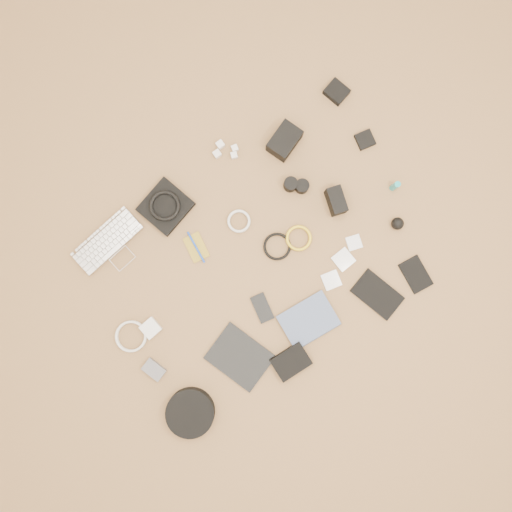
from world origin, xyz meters
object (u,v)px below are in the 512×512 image
laptop (114,249)px  phone (262,308)px  paperback (319,338)px  dslr_camera (284,141)px  headphone_case (190,413)px  tablet (240,357)px

laptop → phone: (0.42, -0.56, -0.01)m
phone → paperback: size_ratio=0.54×
phone → dslr_camera: bearing=58.4°
phone → headphone_case: bearing=-148.7°
dslr_camera → phone: (-0.46, -0.57, -0.04)m
laptop → headphone_case: headphone_case is taller
tablet → laptop: bearing=85.9°
laptop → paperback: size_ratio=1.38×
laptop → headphone_case: bearing=-106.6°
phone → headphone_case: headphone_case is taller
laptop → headphone_case: size_ratio=1.52×
laptop → phone: 0.70m
dslr_camera → paperback: 0.87m
laptop → dslr_camera: dslr_camera is taller
tablet → headphone_case: bearing=174.4°
dslr_camera → tablet: dslr_camera is taller
dslr_camera → headphone_case: 1.24m
dslr_camera → paperback: size_ratio=0.63×
tablet → dslr_camera: bearing=24.8°
paperback → laptop: bearing=36.4°
dslr_camera → laptop: bearing=157.5°
laptop → dslr_camera: (0.88, 0.01, 0.03)m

